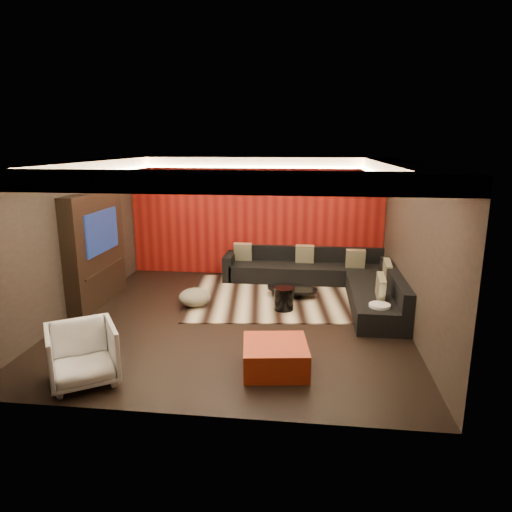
# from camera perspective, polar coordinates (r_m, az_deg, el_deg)

# --- Properties ---
(floor) EXTENTS (6.00, 6.00, 0.02)m
(floor) POSITION_cam_1_polar(r_m,az_deg,el_deg) (8.32, -2.56, -8.04)
(floor) COLOR black
(floor) RESTS_ON ground
(ceiling) EXTENTS (6.00, 6.00, 0.02)m
(ceiling) POSITION_cam_1_polar(r_m,az_deg,el_deg) (7.73, -2.79, 11.75)
(ceiling) COLOR silver
(ceiling) RESTS_ON ground
(wall_back) EXTENTS (6.00, 0.02, 2.80)m
(wall_back) POSITION_cam_1_polar(r_m,az_deg,el_deg) (10.83, -0.07, 4.89)
(wall_back) COLOR black
(wall_back) RESTS_ON ground
(wall_left) EXTENTS (0.02, 6.00, 2.80)m
(wall_left) POSITION_cam_1_polar(r_m,az_deg,el_deg) (8.90, -22.17, 1.87)
(wall_left) COLOR black
(wall_left) RESTS_ON ground
(wall_right) EXTENTS (0.02, 6.00, 2.80)m
(wall_right) POSITION_cam_1_polar(r_m,az_deg,el_deg) (7.99, 19.14, 0.86)
(wall_right) COLOR black
(wall_right) RESTS_ON ground
(red_feature_wall) EXTENTS (5.98, 0.05, 2.78)m
(red_feature_wall) POSITION_cam_1_polar(r_m,az_deg,el_deg) (10.80, -0.10, 4.85)
(red_feature_wall) COLOR #6B0C0A
(red_feature_wall) RESTS_ON ground
(soffit_back) EXTENTS (6.00, 0.60, 0.22)m
(soffit_back) POSITION_cam_1_polar(r_m,az_deg,el_deg) (10.40, -0.28, 11.65)
(soffit_back) COLOR silver
(soffit_back) RESTS_ON ground
(soffit_front) EXTENTS (6.00, 0.60, 0.22)m
(soffit_front) POSITION_cam_1_polar(r_m,az_deg,el_deg) (5.09, -7.86, 9.20)
(soffit_front) COLOR silver
(soffit_front) RESTS_ON ground
(soffit_left) EXTENTS (0.60, 4.80, 0.22)m
(soffit_left) POSITION_cam_1_polar(r_m,az_deg,el_deg) (8.60, -21.12, 10.27)
(soffit_left) COLOR silver
(soffit_left) RESTS_ON ground
(soffit_right) EXTENTS (0.60, 4.80, 0.22)m
(soffit_right) POSITION_cam_1_polar(r_m,az_deg,el_deg) (7.76, 17.63, 10.26)
(soffit_right) COLOR silver
(soffit_right) RESTS_ON ground
(cove_back) EXTENTS (4.80, 0.08, 0.04)m
(cove_back) POSITION_cam_1_polar(r_m,az_deg,el_deg) (10.07, -0.52, 11.07)
(cove_back) COLOR #FFD899
(cove_back) RESTS_ON ground
(cove_front) EXTENTS (4.80, 0.08, 0.04)m
(cove_front) POSITION_cam_1_polar(r_m,az_deg,el_deg) (5.43, -6.92, 8.55)
(cove_front) COLOR #FFD899
(cove_front) RESTS_ON ground
(cove_left) EXTENTS (0.08, 4.80, 0.04)m
(cove_left) POSITION_cam_1_polar(r_m,az_deg,el_deg) (8.45, -19.00, 9.79)
(cove_left) COLOR #FFD899
(cove_left) RESTS_ON ground
(cove_right) EXTENTS (0.08, 4.80, 0.04)m
(cove_right) POSITION_cam_1_polar(r_m,az_deg,el_deg) (7.71, 15.07, 9.74)
(cove_right) COLOR #FFD899
(cove_right) RESTS_ON ground
(tv_surround) EXTENTS (0.30, 2.00, 2.20)m
(tv_surround) POSITION_cam_1_polar(r_m,az_deg,el_deg) (9.41, -19.42, 0.84)
(tv_surround) COLOR black
(tv_surround) RESTS_ON ground
(tv_screen) EXTENTS (0.04, 1.30, 0.80)m
(tv_screen) POSITION_cam_1_polar(r_m,az_deg,el_deg) (9.27, -18.71, 2.93)
(tv_screen) COLOR black
(tv_screen) RESTS_ON ground
(tv_shelf) EXTENTS (0.04, 1.60, 0.04)m
(tv_shelf) POSITION_cam_1_polar(r_m,az_deg,el_deg) (9.43, -18.36, -1.55)
(tv_shelf) COLOR black
(tv_shelf) RESTS_ON ground
(rug) EXTENTS (4.30, 3.42, 0.02)m
(rug) POSITION_cam_1_polar(r_m,az_deg,el_deg) (9.54, 3.87, -5.02)
(rug) COLOR beige
(rug) RESTS_ON floor
(coffee_table) EXTENTS (1.29, 1.29, 0.18)m
(coffee_table) POSITION_cam_1_polar(r_m,az_deg,el_deg) (9.51, 4.53, -4.47)
(coffee_table) COLOR black
(coffee_table) RESTS_ON rug
(drum_stool) EXTENTS (0.46, 0.46, 0.43)m
(drum_stool) POSITION_cam_1_polar(r_m,az_deg,el_deg) (8.69, 3.51, -5.36)
(drum_stool) COLOR black
(drum_stool) RESTS_ON rug
(striped_pouf) EXTENTS (0.63, 0.63, 0.34)m
(striped_pouf) POSITION_cam_1_polar(r_m,az_deg,el_deg) (8.97, -7.67, -5.14)
(striped_pouf) COLOR beige
(striped_pouf) RESTS_ON rug
(white_side_table) EXTENTS (0.47, 0.47, 0.45)m
(white_side_table) POSITION_cam_1_polar(r_m,az_deg,el_deg) (8.12, 15.11, -7.32)
(white_side_table) COLOR silver
(white_side_table) RESTS_ON floor
(orange_ottoman) EXTENTS (1.00, 1.00, 0.39)m
(orange_ottoman) POSITION_cam_1_polar(r_m,az_deg,el_deg) (6.54, 2.42, -12.44)
(orange_ottoman) COLOR #A02114
(orange_ottoman) RESTS_ON floor
(armchair) EXTENTS (1.18, 1.19, 0.79)m
(armchair) POSITION_cam_1_polar(r_m,az_deg,el_deg) (6.56, -20.89, -11.41)
(armchair) COLOR silver
(armchair) RESTS_ON floor
(sectional_sofa) EXTENTS (3.65, 3.50, 0.75)m
(sectional_sofa) POSITION_cam_1_polar(r_m,az_deg,el_deg) (9.90, 9.15, -2.91)
(sectional_sofa) COLOR black
(sectional_sofa) RESTS_ON floor
(throw_pillows) EXTENTS (3.37, 2.76, 0.50)m
(throw_pillows) POSITION_cam_1_polar(r_m,az_deg,el_deg) (9.81, 9.19, -0.91)
(throw_pillows) COLOR beige
(throw_pillows) RESTS_ON sectional_sofa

